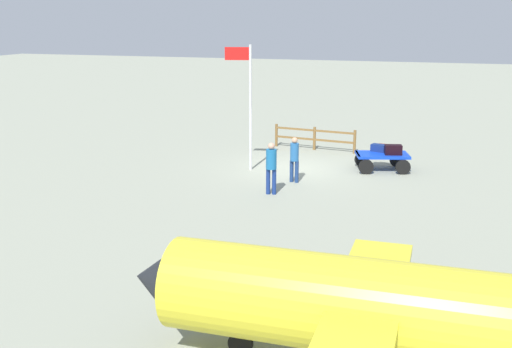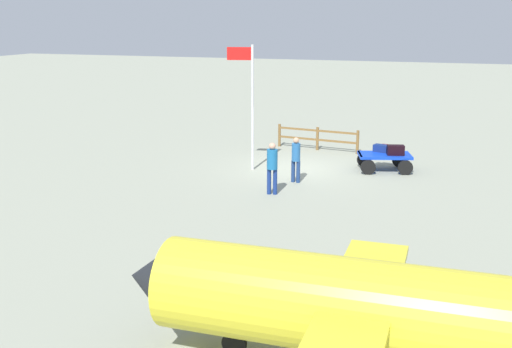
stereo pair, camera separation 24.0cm
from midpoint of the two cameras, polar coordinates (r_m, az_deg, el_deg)
name	(u,v)px [view 1 (the left image)]	position (r m, az deg, el deg)	size (l,w,h in m)	color
ground_plane	(295,168)	(23.90, 3.31, 0.53)	(120.00, 120.00, 0.00)	gray
luggage_cart	(381,158)	(23.91, 11.28, 1.46)	(2.22, 1.82, 0.65)	#113AC8
suitcase_tan	(379,148)	(24.20, 11.03, 2.39)	(0.63, 0.48, 0.28)	navy
suitcase_navy	(384,148)	(24.28, 11.49, 2.38)	(0.52, 0.43, 0.26)	maroon
suitcase_maroon	(393,150)	(23.75, 12.33, 2.21)	(0.70, 0.50, 0.37)	black
worker_lead	(294,157)	(21.70, 3.26, 1.58)	(0.36, 0.36, 1.62)	navy
worker_trailing	(271,164)	(20.15, 1.08, 0.92)	(0.41, 0.41, 1.74)	navy
airplane_near	(348,304)	(10.19, 7.84, -11.86)	(7.49, 4.94, 3.22)	gold
flagpole	(248,97)	(23.17, -1.09, 7.18)	(1.02, 0.23, 4.73)	silver
wooden_fence	(314,137)	(27.19, 5.19, 3.47)	(3.74, 0.57, 1.02)	brown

